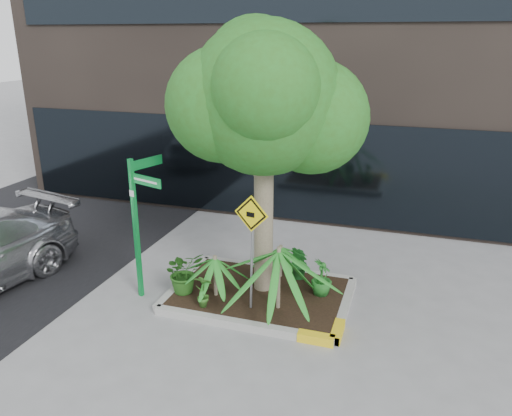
% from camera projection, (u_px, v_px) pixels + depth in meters
% --- Properties ---
extents(ground, '(80.00, 80.00, 0.00)m').
position_uv_depth(ground, '(245.00, 304.00, 9.25)').
color(ground, gray).
rests_on(ground, ground).
extents(planter, '(3.35, 2.36, 0.15)m').
position_uv_depth(planter, '(261.00, 294.00, 9.40)').
color(planter, '#9E9E99').
rests_on(planter, ground).
extents(tree, '(3.39, 3.00, 5.08)m').
position_uv_depth(tree, '(264.00, 99.00, 8.41)').
color(tree, gray).
rests_on(tree, ground).
extents(palm_front, '(1.31, 1.31, 1.46)m').
position_uv_depth(palm_front, '(279.00, 251.00, 8.50)').
color(palm_front, gray).
rests_on(palm_front, ground).
extents(palm_left, '(0.90, 0.90, 1.00)m').
position_uv_depth(palm_left, '(215.00, 258.00, 9.04)').
color(palm_left, gray).
rests_on(palm_left, ground).
extents(palm_back, '(0.75, 0.75, 0.84)m').
position_uv_depth(palm_back, '(281.00, 247.00, 9.80)').
color(palm_back, gray).
rests_on(palm_back, ground).
extents(shrub_a, '(1.03, 1.03, 0.81)m').
position_uv_depth(shrub_a, '(184.00, 272.00, 9.28)').
color(shrub_a, '#225518').
rests_on(shrub_a, planter).
extents(shrub_b, '(0.46, 0.46, 0.68)m').
position_uv_depth(shrub_b, '(322.00, 278.00, 9.20)').
color(shrub_b, '#1E641F').
rests_on(shrub_b, planter).
extents(shrub_c, '(0.35, 0.35, 0.64)m').
position_uv_depth(shrub_c, '(203.00, 291.00, 8.78)').
color(shrub_c, '#2F661F').
rests_on(shrub_c, planter).
extents(shrub_d, '(0.55, 0.55, 0.72)m').
position_uv_depth(shrub_d, '(300.00, 262.00, 9.77)').
color(shrub_d, '#1B5F21').
rests_on(shrub_d, planter).
extents(street_sign_post, '(0.76, 0.95, 2.68)m').
position_uv_depth(street_sign_post, '(139.00, 214.00, 9.04)').
color(street_sign_post, '#0C8434').
rests_on(street_sign_post, ground).
extents(cattle_sign, '(0.63, 0.16, 2.08)m').
position_uv_depth(cattle_sign, '(252.00, 233.00, 8.42)').
color(cattle_sign, slate).
rests_on(cattle_sign, ground).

